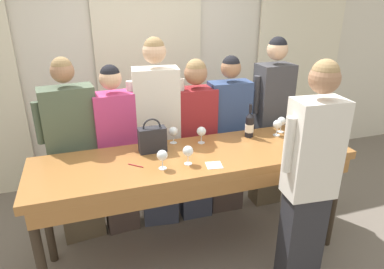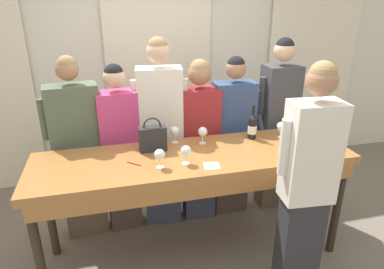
{
  "view_description": "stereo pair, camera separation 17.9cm",
  "coord_description": "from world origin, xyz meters",
  "views": [
    {
      "loc": [
        -0.82,
        -2.41,
        2.21
      ],
      "look_at": [
        0.0,
        0.07,
        1.15
      ],
      "focal_mm": 32.0,
      "sensor_mm": 36.0,
      "label": 1
    },
    {
      "loc": [
        -0.64,
        -2.46,
        2.21
      ],
      "look_at": [
        0.0,
        0.07,
        1.15
      ],
      "focal_mm": 32.0,
      "sensor_mm": 36.0,
      "label": 2
    }
  ],
  "objects": [
    {
      "name": "ground_plane",
      "position": [
        0.0,
        0.0,
        0.0
      ],
      "size": [
        18.0,
        18.0,
        0.0
      ],
      "primitive_type": "plane",
      "color": "#70665B"
    },
    {
      "name": "wall_back",
      "position": [
        0.0,
        1.76,
        1.4
      ],
      "size": [
        12.0,
        0.06,
        2.8
      ],
      "color": "silver",
      "rests_on": "ground_plane"
    },
    {
      "name": "curtain_panel_center",
      "position": [
        0.0,
        1.69,
        1.34
      ],
      "size": [
        1.28,
        0.03,
        2.69
      ],
      "color": "#EFE5C6",
      "rests_on": "ground_plane"
    },
    {
      "name": "curtain_panel_right",
      "position": [
        2.1,
        1.69,
        1.34
      ],
      "size": [
        1.28,
        0.03,
        2.69
      ],
      "color": "#EFE5C6",
      "rests_on": "ground_plane"
    },
    {
      "name": "tasting_bar",
      "position": [
        0.0,
        -0.02,
        0.9
      ],
      "size": [
        2.62,
        0.74,
        1.0
      ],
      "color": "#9E6633",
      "rests_on": "ground_plane"
    },
    {
      "name": "wine_bottle",
      "position": [
        0.6,
        0.21,
        1.11
      ],
      "size": [
        0.08,
        0.08,
        0.31
      ],
      "color": "black",
      "rests_on": "tasting_bar"
    },
    {
      "name": "handbag",
      "position": [
        -0.31,
        0.17,
        1.11
      ],
      "size": [
        0.23,
        0.11,
        0.29
      ],
      "color": "#232328",
      "rests_on": "tasting_bar"
    },
    {
      "name": "wine_glass_front_left",
      "position": [
        -0.1,
        -0.14,
        1.1
      ],
      "size": [
        0.08,
        0.08,
        0.15
      ],
      "color": "white",
      "rests_on": "tasting_bar"
    },
    {
      "name": "wine_glass_front_mid",
      "position": [
        -0.1,
        0.29,
        1.1
      ],
      "size": [
        0.08,
        0.08,
        0.15
      ],
      "color": "white",
      "rests_on": "tasting_bar"
    },
    {
      "name": "wine_glass_front_right",
      "position": [
        0.86,
        0.16,
        1.1
      ],
      "size": [
        0.08,
        0.08,
        0.15
      ],
      "color": "white",
      "rests_on": "tasting_bar"
    },
    {
      "name": "wine_glass_center_left",
      "position": [
        0.94,
        0.22,
        1.1
      ],
      "size": [
        0.08,
        0.08,
        0.15
      ],
      "color": "white",
      "rests_on": "tasting_bar"
    },
    {
      "name": "wine_glass_center_mid",
      "position": [
        1.17,
        -0.06,
        1.1
      ],
      "size": [
        0.08,
        0.08,
        0.15
      ],
      "color": "white",
      "rests_on": "tasting_bar"
    },
    {
      "name": "wine_glass_center_right",
      "position": [
        0.13,
        0.21,
        1.1
      ],
      "size": [
        0.08,
        0.08,
        0.15
      ],
      "color": "white",
      "rests_on": "tasting_bar"
    },
    {
      "name": "wine_glass_back_left",
      "position": [
        -0.31,
        -0.15,
        1.1
      ],
      "size": [
        0.08,
        0.08,
        0.15
      ],
      "color": "white",
      "rests_on": "tasting_bar"
    },
    {
      "name": "napkin",
      "position": [
        0.08,
        -0.23,
        1.0
      ],
      "size": [
        0.14,
        0.14,
        0.0
      ],
      "color": "white",
      "rests_on": "tasting_bar"
    },
    {
      "name": "pen",
      "position": [
        -0.5,
        -0.05,
        1.0
      ],
      "size": [
        0.1,
        0.09,
        0.01
      ],
      "color": "maroon",
      "rests_on": "tasting_bar"
    },
    {
      "name": "guest_olive_jacket",
      "position": [
        -0.96,
        0.57,
        0.89
      ],
      "size": [
        0.56,
        0.28,
        1.75
      ],
      "color": "brown",
      "rests_on": "ground_plane"
    },
    {
      "name": "guest_pink_top",
      "position": [
        -0.58,
        0.57,
        0.87
      ],
      "size": [
        0.47,
        0.25,
        1.67
      ],
      "color": "#473833",
      "rests_on": "ground_plane"
    },
    {
      "name": "guest_cream_sweater",
      "position": [
        -0.18,
        0.57,
        0.97
      ],
      "size": [
        0.53,
        0.29,
        1.88
      ],
      "color": "#383D51",
      "rests_on": "ground_plane"
    },
    {
      "name": "guest_striped_shirt",
      "position": [
        0.2,
        0.57,
        0.88
      ],
      "size": [
        0.49,
        0.25,
        1.68
      ],
      "color": "#383D51",
      "rests_on": "ground_plane"
    },
    {
      "name": "guest_navy_coat",
      "position": [
        0.56,
        0.57,
        0.87
      ],
      "size": [
        0.53,
        0.22,
        1.69
      ],
      "color": "#473833",
      "rests_on": "ground_plane"
    },
    {
      "name": "guest_beige_cap",
      "position": [
        1.05,
        0.57,
        0.96
      ],
      "size": [
        0.47,
        0.26,
        1.84
      ],
      "color": "brown",
      "rests_on": "ground_plane"
    },
    {
      "name": "host_pouring",
      "position": [
        0.64,
        -0.66,
        0.97
      ],
      "size": [
        0.46,
        0.25,
        1.85
      ],
      "color": "#28282D",
      "rests_on": "ground_plane"
    },
    {
      "name": "potted_plant",
      "position": [
        1.72,
        1.33,
        0.42
      ],
      "size": [
        0.41,
        0.41,
        0.78
      ],
      "color": "#4C4C51",
      "rests_on": "ground_plane"
    }
  ]
}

